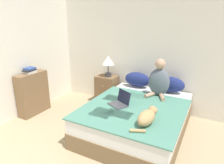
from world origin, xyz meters
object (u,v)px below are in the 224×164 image
at_px(nightstand, 107,90).
at_px(table_lamp, 108,62).
at_px(pillow_near, 137,79).
at_px(bed, 137,118).
at_px(book_stack_top, 30,70).
at_px(person_sitting, 159,81).
at_px(laptop_open, 120,102).
at_px(pillow_far, 170,84).
at_px(bookshelf, 33,93).
at_px(cat_tabby, 147,117).

xyz_separation_m(nightstand, table_lamp, (0.04, -0.01, 0.65)).
bearing_deg(pillow_near, table_lamp, -177.60).
bearing_deg(bed, book_stack_top, -171.34).
relative_size(pillow_near, nightstand, 0.83).
height_order(person_sitting, laptop_open, person_sitting).
height_order(nightstand, book_stack_top, book_stack_top).
height_order(person_sitting, book_stack_top, person_sitting).
bearing_deg(pillow_far, bed, -112.11).
distance_m(pillow_far, book_stack_top, 2.75).
bearing_deg(table_lamp, pillow_far, 1.20).
relative_size(pillow_near, bookshelf, 0.63).
bearing_deg(laptop_open, pillow_near, 122.55).
xyz_separation_m(bed, table_lamp, (-1.01, 0.81, 0.72)).
bearing_deg(pillow_near, bookshelf, -147.04).
bearing_deg(pillow_far, bookshelf, -154.82).
bearing_deg(bookshelf, nightstand, 46.68).
xyz_separation_m(bed, pillow_far, (0.34, 0.84, 0.41)).
relative_size(pillow_near, book_stack_top, 2.28).
xyz_separation_m(laptop_open, bookshelf, (-1.88, -0.15, -0.14)).
xyz_separation_m(pillow_far, table_lamp, (-1.35, -0.03, 0.31)).
xyz_separation_m(table_lamp, bookshelf, (-1.11, -1.13, -0.55)).
bearing_deg(laptop_open, cat_tabby, -5.13).
height_order(pillow_near, nightstand, pillow_near).
bearing_deg(cat_tabby, bed, 39.20).
bearing_deg(table_lamp, pillow_near, 2.40).
relative_size(pillow_near, table_lamp, 1.17).
relative_size(person_sitting, nightstand, 1.06).
bearing_deg(table_lamp, bookshelf, -134.55).
relative_size(bed, nightstand, 3.05).
bearing_deg(book_stack_top, pillow_near, 32.92).
bearing_deg(pillow_far, book_stack_top, -154.84).
bearing_deg(nightstand, bookshelf, -133.32).
relative_size(pillow_far, laptop_open, 1.39).
height_order(bed, pillow_far, pillow_far).
distance_m(person_sitting, table_lamp, 1.24).
xyz_separation_m(bed, person_sitting, (0.19, 0.55, 0.55)).
distance_m(pillow_far, bookshelf, 2.74).
bearing_deg(person_sitting, bookshelf, -159.39).
xyz_separation_m(bed, bookshelf, (-2.13, -0.32, 0.17)).
distance_m(bed, laptop_open, 0.43).
xyz_separation_m(nightstand, book_stack_top, (-1.08, -1.14, 0.59)).
bearing_deg(table_lamp, laptop_open, -52.07).
bearing_deg(bookshelf, person_sitting, 20.61).
bearing_deg(table_lamp, person_sitting, -12.26).
relative_size(bookshelf, book_stack_top, 3.65).
height_order(person_sitting, bookshelf, person_sitting).
bearing_deg(book_stack_top, pillow_far, 25.16).
bearing_deg(person_sitting, nightstand, 167.92).
height_order(cat_tabby, book_stack_top, book_stack_top).
distance_m(pillow_far, nightstand, 1.44).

